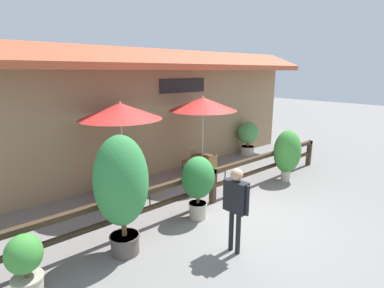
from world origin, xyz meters
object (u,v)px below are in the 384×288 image
(potted_plant_entrance_palm, at_px, (287,152))
(patio_umbrella_middle, at_px, (203,104))
(chair_near_wallside, at_px, (115,177))
(pedestrian, at_px, (236,199))
(patio_umbrella_near, at_px, (120,111))
(dining_table_middle, at_px, (202,161))
(potted_plant_tall_tropical, at_px, (25,263))
(potted_plant_small_flowering, at_px, (122,186))
(chair_near_streetside, at_px, (137,191))
(chair_middle_wallside, at_px, (192,160))
(chair_middle_streetside, at_px, (215,168))
(potted_plant_corner_fern, at_px, (248,135))
(potted_plant_broad_leaf, at_px, (198,181))
(dining_table_near, at_px, (124,179))

(potted_plant_entrance_palm, bearing_deg, patio_umbrella_middle, 132.85)
(chair_near_wallside, distance_m, pedestrian, 4.42)
(chair_near_wallside, bearing_deg, patio_umbrella_near, 80.51)
(dining_table_middle, relative_size, potted_plant_tall_tropical, 0.78)
(patio_umbrella_near, relative_size, pedestrian, 1.57)
(potted_plant_small_flowering, distance_m, pedestrian, 2.17)
(chair_near_streetside, xyz_separation_m, chair_middle_wallside, (2.90, 1.18, 0.00))
(chair_middle_streetside, xyz_separation_m, potted_plant_tall_tropical, (-5.81, -1.54, 0.10))
(chair_middle_streetside, height_order, chair_middle_wallside, same)
(potted_plant_tall_tropical, bearing_deg, patio_umbrella_middle, 20.29)
(dining_table_middle, bearing_deg, chair_near_wallside, 163.68)
(potted_plant_tall_tropical, xyz_separation_m, potted_plant_corner_fern, (9.25, 3.00, 0.28))
(potted_plant_entrance_palm, relative_size, potted_plant_small_flowering, 0.70)
(dining_table_middle, relative_size, potted_plant_entrance_palm, 0.48)
(chair_middle_streetside, height_order, potted_plant_small_flowering, potted_plant_small_flowering)
(potted_plant_entrance_palm, bearing_deg, potted_plant_small_flowering, -178.40)
(dining_table_middle, bearing_deg, chair_near_streetside, -168.64)
(chair_middle_wallside, distance_m, potted_plant_broad_leaf, 3.39)
(potted_plant_entrance_palm, xyz_separation_m, potted_plant_small_flowering, (-5.94, -0.17, 0.45))
(dining_table_middle, height_order, potted_plant_broad_leaf, potted_plant_broad_leaf)
(patio_umbrella_middle, bearing_deg, potted_plant_entrance_palm, -47.15)
(chair_near_streetside, height_order, potted_plant_entrance_palm, potted_plant_entrance_palm)
(patio_umbrella_middle, relative_size, chair_middle_wallside, 3.24)
(dining_table_middle, bearing_deg, potted_plant_tall_tropical, -159.71)
(chair_middle_streetside, relative_size, potted_plant_entrance_palm, 0.50)
(patio_umbrella_middle, height_order, potted_plant_entrance_palm, patio_umbrella_middle)
(patio_umbrella_middle, relative_size, potted_plant_corner_fern, 1.92)
(chair_near_streetside, bearing_deg, potted_plant_tall_tropical, -165.47)
(patio_umbrella_middle, xyz_separation_m, potted_plant_entrance_palm, (1.86, -2.00, -1.51))
(patio_umbrella_near, height_order, chair_near_streetside, patio_umbrella_near)
(patio_umbrella_middle, height_order, pedestrian, patio_umbrella_middle)
(dining_table_middle, bearing_deg, chair_middle_wallside, 84.09)
(chair_middle_wallside, relative_size, potted_plant_corner_fern, 0.59)
(patio_umbrella_middle, bearing_deg, chair_middle_streetside, -89.29)
(chair_middle_streetside, bearing_deg, potted_plant_corner_fern, 23.12)
(chair_middle_wallside, bearing_deg, dining_table_near, -0.79)
(chair_middle_wallside, height_order, pedestrian, pedestrian)
(patio_umbrella_near, xyz_separation_m, chair_near_streetside, (-0.01, -0.69, -2.01))
(potted_plant_tall_tropical, bearing_deg, chair_middle_wallside, 25.12)
(potted_plant_tall_tropical, bearing_deg, chair_near_streetside, 27.98)
(potted_plant_corner_fern, bearing_deg, dining_table_middle, -166.14)
(dining_table_middle, relative_size, chair_middle_streetside, 0.97)
(potted_plant_corner_fern, bearing_deg, potted_plant_broad_leaf, -152.27)
(dining_table_near, height_order, chair_near_streetside, chair_near_streetside)
(chair_near_wallside, xyz_separation_m, potted_plant_entrance_palm, (4.64, -2.82, 0.49))
(dining_table_near, xyz_separation_m, patio_umbrella_middle, (2.83, -0.12, 1.89))
(chair_near_streetside, relative_size, chair_middle_streetside, 1.00)
(potted_plant_tall_tropical, relative_size, potted_plant_entrance_palm, 0.62)
(potted_plant_entrance_palm, xyz_separation_m, pedestrian, (-4.29, -1.54, 0.15))
(patio_umbrella_middle, bearing_deg, patio_umbrella_near, 177.53)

